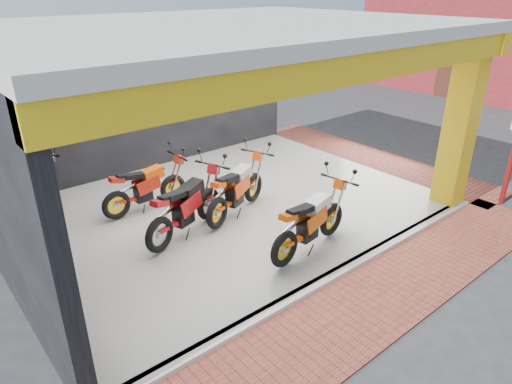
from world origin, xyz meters
The scene contains 15 objects.
ground centered at (0.00, 0.00, 0.00)m, with size 80.00×80.00×0.00m, color #2D2D30.
showroom_floor centered at (0.00, 2.00, 0.05)m, with size 8.00×6.00×0.10m, color silver.
showroom_ceiling centered at (0.00, 2.00, 3.60)m, with size 8.40×6.40×0.20m, color beige.
back_wall centered at (0.00, 5.10, 1.75)m, with size 8.20×0.20×3.50m, color black.
corner_column centered at (3.75, -0.75, 1.75)m, with size 0.50×0.50×3.50m, color gold.
header_beam_front centered at (0.00, -1.00, 3.30)m, with size 8.40×0.30×0.40m, color gold.
header_beam_right centered at (4.00, 2.00, 3.30)m, with size 0.30×6.40×0.40m, color gold.
floor_kerb centered at (0.00, -1.02, 0.05)m, with size 8.00×0.20×0.10m, color silver.
paver_front centered at (0.00, -1.80, 0.01)m, with size 9.00×1.40×0.03m, color maroon.
paver_right centered at (4.80, 2.00, 0.01)m, with size 1.40×7.00×0.03m, color maroon.
moto_hero centered at (0.71, -0.18, 0.74)m, with size 2.08×0.77×1.27m, color #E75909, non-canonical shape.
moto_row_a centered at (0.53, 1.81, 0.73)m, with size 2.06×0.76×1.26m, color #E44109, non-canonical shape.
moto_row_b centered at (-0.64, 1.75, 0.75)m, with size 2.13×0.79×1.30m, color red, non-canonical shape.
moto_row_c centered at (-0.75, 2.90, 0.69)m, with size 1.93×0.72×1.18m, color red, non-canonical shape.
moto_row_d centered at (-2.80, 4.50, 0.73)m, with size 2.05×0.76×1.26m, color black, non-canonical shape.
Camera 1 is at (-4.97, -4.87, 4.31)m, focal length 32.00 mm.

